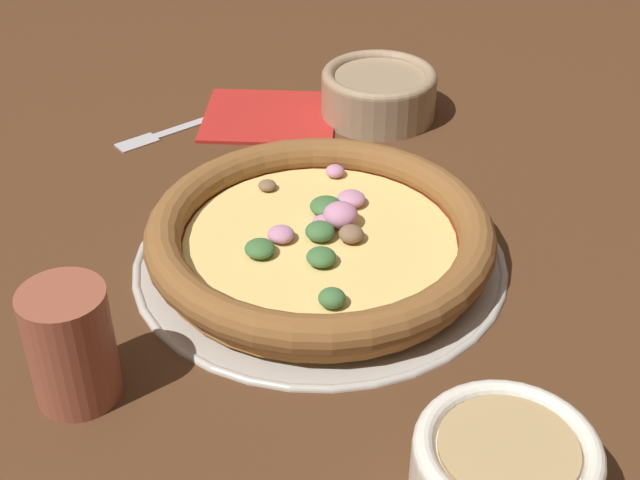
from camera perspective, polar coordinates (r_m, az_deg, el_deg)
ground_plane at (r=0.80m, az=0.00°, el=-1.33°), size 3.00×3.00×0.00m
pizza_tray at (r=0.80m, az=0.00°, el=-1.15°), size 0.33×0.33×0.01m
pizza at (r=0.79m, az=0.00°, el=0.26°), size 0.31×0.31×0.04m
bowl_near at (r=0.59m, az=11.73°, el=-14.25°), size 0.12×0.12×0.06m
bowl_far at (r=1.03m, az=3.78°, el=9.46°), size 0.13×0.13×0.06m
drinking_cup at (r=0.67m, az=-15.66°, el=-6.51°), size 0.06×0.06×0.09m
napkin at (r=1.04m, az=-3.25°, el=8.00°), size 0.16×0.14×0.01m
fork at (r=1.03m, az=-8.81°, el=7.16°), size 0.14×0.14×0.00m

